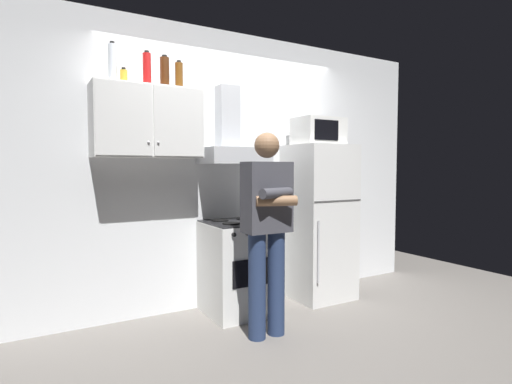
{
  "coord_description": "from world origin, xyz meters",
  "views": [
    {
      "loc": [
        -1.75,
        -3.08,
        1.36
      ],
      "look_at": [
        0.0,
        0.0,
        1.15
      ],
      "focal_mm": 28.32,
      "sensor_mm": 36.0,
      "label": 1
    }
  ],
  "objects_px": {
    "stove_oven": "(238,267)",
    "bottle_spice_jar": "(124,77)",
    "upper_cabinet": "(147,122)",
    "bottle_soda_red": "(147,69)",
    "cooking_pot": "(257,216)",
    "bottle_rum_dark": "(165,73)",
    "bottle_beer_brown": "(179,76)",
    "microwave": "(318,132)",
    "person_standing": "(267,226)",
    "range_hood": "(232,143)",
    "refrigerator": "(319,221)",
    "bottle_vodka_clear": "(113,63)"
  },
  "relations": [
    {
      "from": "person_standing",
      "to": "bottle_spice_jar",
      "type": "xyz_separation_m",
      "value": [
        -0.94,
        0.74,
        1.21
      ]
    },
    {
      "from": "bottle_rum_dark",
      "to": "bottle_soda_red",
      "type": "bearing_deg",
      "value": -165.78
    },
    {
      "from": "stove_oven",
      "to": "bottle_beer_brown",
      "type": "bearing_deg",
      "value": 170.0
    },
    {
      "from": "upper_cabinet",
      "to": "refrigerator",
      "type": "xyz_separation_m",
      "value": [
        1.75,
        -0.12,
        -0.95
      ]
    },
    {
      "from": "refrigerator",
      "to": "bottle_spice_jar",
      "type": "relative_size",
      "value": 11.82
    },
    {
      "from": "bottle_beer_brown",
      "to": "bottle_rum_dark",
      "type": "xyz_separation_m",
      "value": [
        -0.11,
        0.04,
        0.02
      ]
    },
    {
      "from": "upper_cabinet",
      "to": "range_hood",
      "type": "distance_m",
      "value": 0.81
    },
    {
      "from": "cooking_pot",
      "to": "bottle_beer_brown",
      "type": "height_order",
      "value": "bottle_beer_brown"
    },
    {
      "from": "bottle_soda_red",
      "to": "bottle_spice_jar",
      "type": "xyz_separation_m",
      "value": [
        -0.18,
        0.04,
        -0.08
      ]
    },
    {
      "from": "refrigerator",
      "to": "cooking_pot",
      "type": "bearing_deg",
      "value": -171.68
    },
    {
      "from": "range_hood",
      "to": "bottle_vodka_clear",
      "type": "height_order",
      "value": "bottle_vodka_clear"
    },
    {
      "from": "bottle_beer_brown",
      "to": "bottle_soda_red",
      "type": "height_order",
      "value": "bottle_soda_red"
    },
    {
      "from": "person_standing",
      "to": "bottle_soda_red",
      "type": "height_order",
      "value": "bottle_soda_red"
    },
    {
      "from": "refrigerator",
      "to": "upper_cabinet",
      "type": "bearing_deg",
      "value": 175.93
    },
    {
      "from": "stove_oven",
      "to": "bottle_spice_jar",
      "type": "relative_size",
      "value": 6.46
    },
    {
      "from": "person_standing",
      "to": "cooking_pot",
      "type": "distance_m",
      "value": 0.52
    },
    {
      "from": "stove_oven",
      "to": "bottle_vodka_clear",
      "type": "distance_m",
      "value": 2.08
    },
    {
      "from": "range_hood",
      "to": "bottle_soda_red",
      "type": "distance_m",
      "value": 1.0
    },
    {
      "from": "range_hood",
      "to": "person_standing",
      "type": "xyz_separation_m",
      "value": [
        -0.05,
        -0.73,
        -0.7
      ]
    },
    {
      "from": "upper_cabinet",
      "to": "bottle_vodka_clear",
      "type": "xyz_separation_m",
      "value": [
        -0.27,
        0.02,
        0.46
      ]
    },
    {
      "from": "stove_oven",
      "to": "bottle_soda_red",
      "type": "xyz_separation_m",
      "value": [
        -0.8,
        0.09,
        1.75
      ]
    },
    {
      "from": "refrigerator",
      "to": "person_standing",
      "type": "bearing_deg",
      "value": -148.77
    },
    {
      "from": "bottle_soda_red",
      "to": "bottle_vodka_clear",
      "type": "height_order",
      "value": "bottle_vodka_clear"
    },
    {
      "from": "refrigerator",
      "to": "microwave",
      "type": "relative_size",
      "value": 3.33
    },
    {
      "from": "microwave",
      "to": "bottle_rum_dark",
      "type": "relative_size",
      "value": 1.69
    },
    {
      "from": "person_standing",
      "to": "bottle_rum_dark",
      "type": "distance_m",
      "value": 1.6
    },
    {
      "from": "stove_oven",
      "to": "range_hood",
      "type": "xyz_separation_m",
      "value": [
        0.0,
        0.13,
        1.16
      ]
    },
    {
      "from": "bottle_beer_brown",
      "to": "bottle_vodka_clear",
      "type": "xyz_separation_m",
      "value": [
        -0.54,
        0.05,
        0.05
      ]
    },
    {
      "from": "bottle_spice_jar",
      "to": "bottle_rum_dark",
      "type": "xyz_separation_m",
      "value": [
        0.35,
        0.01,
        0.07
      ]
    },
    {
      "from": "microwave",
      "to": "cooking_pot",
      "type": "distance_m",
      "value": 1.17
    },
    {
      "from": "microwave",
      "to": "cooking_pot",
      "type": "bearing_deg",
      "value": -170.43
    },
    {
      "from": "bottle_beer_brown",
      "to": "bottle_vodka_clear",
      "type": "distance_m",
      "value": 0.55
    },
    {
      "from": "person_standing",
      "to": "bottle_beer_brown",
      "type": "height_order",
      "value": "bottle_beer_brown"
    },
    {
      "from": "bottle_beer_brown",
      "to": "bottle_rum_dark",
      "type": "height_order",
      "value": "bottle_rum_dark"
    },
    {
      "from": "microwave",
      "to": "bottle_spice_jar",
      "type": "xyz_separation_m",
      "value": [
        -1.94,
        0.11,
        0.37
      ]
    },
    {
      "from": "microwave",
      "to": "bottle_rum_dark",
      "type": "distance_m",
      "value": 1.66
    },
    {
      "from": "refrigerator",
      "to": "person_standing",
      "type": "relative_size",
      "value": 0.98
    },
    {
      "from": "cooking_pot",
      "to": "bottle_vodka_clear",
      "type": "xyz_separation_m",
      "value": [
        -1.2,
        0.27,
        1.29
      ]
    },
    {
      "from": "refrigerator",
      "to": "bottle_soda_red",
      "type": "distance_m",
      "value": 2.24
    },
    {
      "from": "upper_cabinet",
      "to": "bottle_soda_red",
      "type": "distance_m",
      "value": 0.44
    },
    {
      "from": "refrigerator",
      "to": "cooking_pot",
      "type": "relative_size",
      "value": 5.51
    },
    {
      "from": "microwave",
      "to": "bottle_spice_jar",
      "type": "relative_size",
      "value": 3.55
    },
    {
      "from": "bottle_soda_red",
      "to": "microwave",
      "type": "bearing_deg",
      "value": -2.46
    },
    {
      "from": "range_hood",
      "to": "bottle_soda_red",
      "type": "bearing_deg",
      "value": -177.71
    },
    {
      "from": "cooking_pot",
      "to": "bottle_vodka_clear",
      "type": "height_order",
      "value": "bottle_vodka_clear"
    },
    {
      "from": "cooking_pot",
      "to": "bottle_rum_dark",
      "type": "distance_m",
      "value": 1.5
    },
    {
      "from": "range_hood",
      "to": "refrigerator",
      "type": "distance_m",
      "value": 1.25
    },
    {
      "from": "microwave",
      "to": "person_standing",
      "type": "relative_size",
      "value": 0.29
    },
    {
      "from": "stove_oven",
      "to": "person_standing",
      "type": "xyz_separation_m",
      "value": [
        -0.05,
        -0.61,
        0.47
      ]
    },
    {
      "from": "upper_cabinet",
      "to": "refrigerator",
      "type": "bearing_deg",
      "value": -4.07
    }
  ]
}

